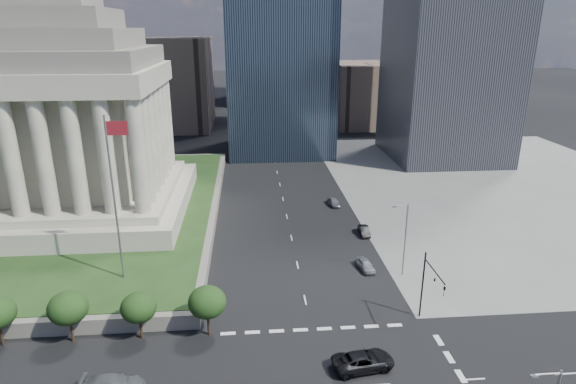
{
  "coord_description": "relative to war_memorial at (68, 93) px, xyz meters",
  "views": [
    {
      "loc": [
        -6.26,
        -30.03,
        30.97
      ],
      "look_at": [
        -2.31,
        17.1,
        14.75
      ],
      "focal_mm": 30.0,
      "sensor_mm": 36.0,
      "label": 1
    }
  ],
  "objects": [
    {
      "name": "traffic_signal_ne",
      "position": [
        46.5,
        -34.3,
        -16.15
      ],
      "size": [
        0.3,
        5.74,
        8.0
      ],
      "color": "black",
      "rests_on": "ground"
    },
    {
      "name": "parked_sedan_mid",
      "position": [
        45.5,
        -9.7,
        -20.75
      ],
      "size": [
        1.51,
        4.01,
        1.31
      ],
      "primitive_type": "imported",
      "rotation": [
        0.0,
        0.0,
        -0.03
      ],
      "color": "black",
      "rests_on": "ground"
    },
    {
      "name": "ground",
      "position": [
        34.0,
        52.0,
        -21.4
      ],
      "size": [
        500.0,
        500.0,
        0.0
      ],
      "primitive_type": "plane",
      "color": "black",
      "rests_on": "ground"
    },
    {
      "name": "parked_sedan_far",
      "position": [
        43.0,
        3.6,
        -20.71
      ],
      "size": [
        4.23,
        2.16,
        1.38
      ],
      "primitive_type": "imported",
      "rotation": [
        0.0,
        0.0,
        0.14
      ],
      "color": "slate",
      "rests_on": "ground"
    },
    {
      "name": "street_lamp_north",
      "position": [
        47.33,
        -23.0,
        -15.74
      ],
      "size": [
        2.13,
        0.22,
        10.0
      ],
      "color": "slate",
      "rests_on": "ground"
    },
    {
      "name": "plaza_lawn",
      "position": [
        -11.0,
        2.0,
        -19.55
      ],
      "size": [
        64.0,
        68.0,
        0.1
      ],
      "primitive_type": "cube",
      "color": "#1F3616",
      "rests_on": "plaza_terrace"
    },
    {
      "name": "parked_sedan_near",
      "position": [
        43.0,
        -21.04,
        -20.71
      ],
      "size": [
        4.24,
        2.21,
        1.38
      ],
      "primitive_type": "imported",
      "rotation": [
        0.0,
        0.0,
        0.15
      ],
      "color": "gray",
      "rests_on": "ground"
    },
    {
      "name": "flagpole",
      "position": [
        12.17,
        -24.0,
        -8.29
      ],
      "size": [
        2.52,
        0.24,
        20.0
      ],
      "color": "slate",
      "rests_on": "plaza_lawn"
    },
    {
      "name": "midrise_glass",
      "position": [
        36.0,
        47.0,
        8.6
      ],
      "size": [
        26.0,
        26.0,
        60.0
      ],
      "primitive_type": "cube",
      "color": "black",
      "rests_on": "ground"
    },
    {
      "name": "building_filler_ne",
      "position": [
        66.0,
        82.0,
        -11.4
      ],
      "size": [
        20.0,
        30.0,
        20.0
      ],
      "primitive_type": "cube",
      "color": "brown",
      "rests_on": "ground"
    },
    {
      "name": "plaza_terrace",
      "position": [
        -11.0,
        2.0,
        -20.5
      ],
      "size": [
        66.0,
        70.0,
        1.8
      ],
      "primitive_type": "cube",
      "color": "#6D665D",
      "rests_on": "ground"
    },
    {
      "name": "building_filler_nw",
      "position": [
        4.0,
        82.0,
        -7.4
      ],
      "size": [
        24.0,
        30.0,
        28.0
      ],
      "primitive_type": "cube",
      "color": "brown",
      "rests_on": "ground"
    },
    {
      "name": "sidewalk_ne",
      "position": [
        80.0,
        12.0,
        -21.38
      ],
      "size": [
        68.0,
        90.0,
        0.03
      ],
      "primitive_type": "cube",
      "color": "slate",
      "rests_on": "ground"
    },
    {
      "name": "war_memorial",
      "position": [
        0.0,
        0.0,
        0.0
      ],
      "size": [
        34.0,
        34.0,
        39.0
      ],
      "primitive_type": null,
      "color": "gray",
      "rests_on": "plaza_lawn"
    },
    {
      "name": "pickup_truck",
      "position": [
        38.11,
        -40.61,
        -20.57
      ],
      "size": [
        6.36,
        3.67,
        1.67
      ],
      "primitive_type": "imported",
      "rotation": [
        0.0,
        0.0,
        1.73
      ],
      "color": "black",
      "rests_on": "ground"
    }
  ]
}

